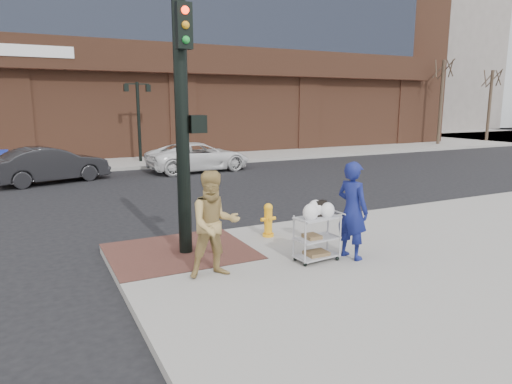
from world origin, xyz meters
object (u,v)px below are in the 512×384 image
traffic_signal_pole (183,117)px  sedan_dark (50,165)px  pedestrian_tan (214,224)px  minivan_white (199,157)px  utility_cart (317,234)px  lamp_post (138,113)px  woman_blue (352,210)px  fire_hydrant (268,220)px

traffic_signal_pole → sedan_dark: size_ratio=1.15×
pedestrian_tan → sedan_dark: size_ratio=0.42×
sedan_dark → minivan_white: size_ratio=0.91×
utility_cart → minivan_white: bearing=80.0°
lamp_post → traffic_signal_pole: traffic_signal_pole is taller
lamp_post → woman_blue: lamp_post is taller
lamp_post → minivan_white: lamp_post is taller
traffic_signal_pole → minivan_white: 12.52m
sedan_dark → fire_hydrant: size_ratio=5.69×
sedan_dark → traffic_signal_pole: bearing=171.9°
fire_hydrant → lamp_post: bearing=88.1°
pedestrian_tan → fire_hydrant: 2.64m
woman_blue → pedestrian_tan: bearing=71.1°
lamp_post → minivan_white: (1.88, -3.69, -1.95)m
traffic_signal_pole → pedestrian_tan: bearing=-88.6°
traffic_signal_pole → fire_hydrant: bearing=7.6°
woman_blue → pedestrian_tan: (-2.70, 0.29, -0.02)m
pedestrian_tan → minivan_white: bearing=76.8°
traffic_signal_pole → utility_cart: size_ratio=4.32×
minivan_white → fire_hydrant: size_ratio=6.26×
sedan_dark → utility_cart: (4.00, -12.69, -0.04)m
traffic_signal_pole → fire_hydrant: size_ratio=6.56×
traffic_signal_pole → utility_cart: bearing=-37.7°
woman_blue → minivan_white: bearing=-19.7°
woman_blue → fire_hydrant: (-0.75, 1.99, -0.55)m
lamp_post → minivan_white: bearing=-63.0°
sedan_dark → lamp_post: bearing=-65.3°
pedestrian_tan → sedan_dark: pedestrian_tan is taller
woman_blue → utility_cart: bearing=65.0°
pedestrian_tan → sedan_dark: 12.71m
traffic_signal_pole → utility_cart: (2.04, -1.57, -2.16)m
woman_blue → utility_cart: (-0.69, 0.15, -0.42)m
fire_hydrant → pedestrian_tan: bearing=-138.9°
minivan_white → fire_hydrant: (-2.38, -11.27, -0.12)m
utility_cart → fire_hydrant: 1.84m
woman_blue → traffic_signal_pole: bearing=45.0°
lamp_post → fire_hydrant: 15.12m
traffic_signal_pole → woman_blue: size_ratio=2.66×
pedestrian_tan → minivan_white: pedestrian_tan is taller
lamp_post → woman_blue: size_ratio=2.13×
woman_blue → minivan_white: size_ratio=0.39×
utility_cart → lamp_post: bearing=88.5°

